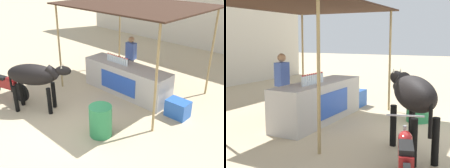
# 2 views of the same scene
# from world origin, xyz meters

# --- Properties ---
(ground_plane) EXTENTS (60.00, 60.00, 0.00)m
(ground_plane) POSITION_xyz_m (0.00, 0.00, 0.00)
(ground_plane) COLOR tan
(stall_counter) EXTENTS (3.00, 0.82, 0.96)m
(stall_counter) POSITION_xyz_m (0.00, 2.20, 0.48)
(stall_counter) COLOR #B2ADA8
(stall_counter) RESTS_ON ground
(stall_awning) EXTENTS (4.20, 3.20, 2.78)m
(stall_awning) POSITION_xyz_m (0.00, 2.50, 2.66)
(stall_awning) COLOR #382319
(stall_awning) RESTS_ON ground
(water_bottle_row) EXTENTS (0.88, 0.07, 0.25)m
(water_bottle_row) POSITION_xyz_m (-0.35, 2.15, 1.07)
(water_bottle_row) COLOR silver
(water_bottle_row) RESTS_ON stall_counter
(vendor_behind_counter) EXTENTS (0.34, 0.22, 1.65)m
(vendor_behind_counter) POSITION_xyz_m (-0.46, 2.95, 0.85)
(vendor_behind_counter) COLOR #383842
(vendor_behind_counter) RESTS_ON ground
(cooler_box) EXTENTS (0.60, 0.44, 0.48)m
(cooler_box) POSITION_xyz_m (1.97, 2.10, 0.24)
(cooler_box) COLOR blue
(cooler_box) RESTS_ON ground
(water_barrel) EXTENTS (0.56, 0.56, 0.79)m
(water_barrel) POSITION_xyz_m (1.07, 0.05, 0.39)
(water_barrel) COLOR #2D8C51
(water_barrel) RESTS_ON ground
(cow) EXTENTS (1.68, 1.37, 1.44)m
(cow) POSITION_xyz_m (-1.12, -0.35, 1.03)
(cow) COLOR black
(cow) RESTS_ON ground
(motorcycle_parked) EXTENTS (1.74, 0.73, 0.90)m
(motorcycle_parked) POSITION_xyz_m (-2.47, -0.62, 0.43)
(motorcycle_parked) COLOR black
(motorcycle_parked) RESTS_ON ground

